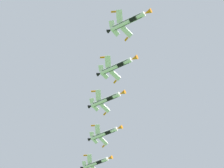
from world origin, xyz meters
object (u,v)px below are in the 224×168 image
at_px(fighter_jet_left_outer, 106,100).
at_px(fighter_jet_trail_slot, 96,163).
at_px(fighter_jet_right_outer, 105,133).
at_px(fighter_jet_right_wing, 117,66).
at_px(fighter_jet_left_wing, 129,21).

bearing_deg(fighter_jet_left_outer, fighter_jet_trail_slot, -140.79).
bearing_deg(fighter_jet_right_outer, fighter_jet_right_wing, 39.12).
height_order(fighter_jet_right_wing, fighter_jet_trail_slot, fighter_jet_right_wing).
bearing_deg(fighter_jet_trail_slot, fighter_jet_right_wing, 40.73).
relative_size(fighter_jet_left_outer, fighter_jet_right_outer, 1.00).
xyz_separation_m(fighter_jet_right_outer, fighter_jet_trail_slot, (-2.98, 19.42, -1.40)).
xyz_separation_m(fighter_jet_left_wing, fighter_jet_left_outer, (-5.64, 36.48, -1.44)).
distance_m(fighter_jet_left_wing, fighter_jet_right_wing, 18.55).
bearing_deg(fighter_jet_left_wing, fighter_jet_trail_slot, -138.49).
distance_m(fighter_jet_left_wing, fighter_jet_right_outer, 57.88).
relative_size(fighter_jet_left_wing, fighter_jet_right_wing, 1.00).
height_order(fighter_jet_left_wing, fighter_jet_right_wing, fighter_jet_left_wing).
distance_m(fighter_jet_left_wing, fighter_jet_left_outer, 36.94).
distance_m(fighter_jet_right_wing, fighter_jet_left_outer, 18.47).
relative_size(fighter_jet_left_outer, fighter_jet_trail_slot, 1.00).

